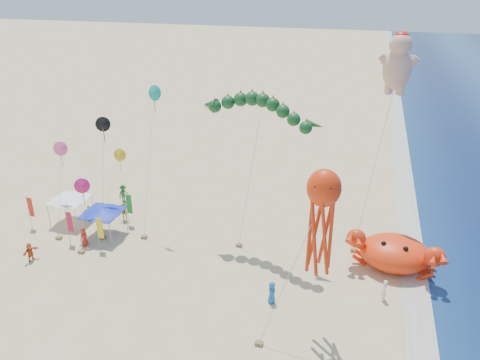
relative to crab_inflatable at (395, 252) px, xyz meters
The scene contains 11 objects.
ground 10.86m from the crab_inflatable, 165.04° to the right, with size 320.00×320.00×0.00m, color #D1B784.
foam_strip 3.50m from the crab_inflatable, 60.13° to the right, with size 320.00×320.00×0.00m, color silver.
crab_inflatable is the anchor object (origin of this frame).
dragon_kite 15.32m from the crab_inflatable, behind, with size 9.75×3.53×12.69m.
cherub_kite 14.96m from the crab_inflatable, 103.00° to the left, with size 3.10×5.72×17.36m.
octopus_kite 12.32m from the crab_inflatable, 121.73° to the right, with size 4.32×3.57×11.42m.
canopy_blue 24.75m from the crab_inflatable, behind, with size 3.45×3.45×2.71m.
canopy_white 28.92m from the crab_inflatable, behind, with size 3.39×3.39×2.71m.
feather_flags 26.44m from the crab_inflatable, behind, with size 8.86×4.59×3.20m.
beachgoers 22.78m from the crab_inflatable, behind, with size 28.29×12.84×1.89m.
small_kites 25.95m from the crab_inflatable, behind, with size 10.12×11.29×13.03m.
Camera 1 is at (6.94, -30.33, 21.81)m, focal length 35.00 mm.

